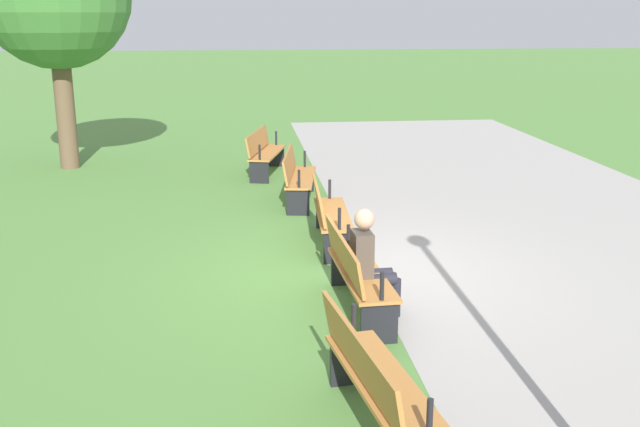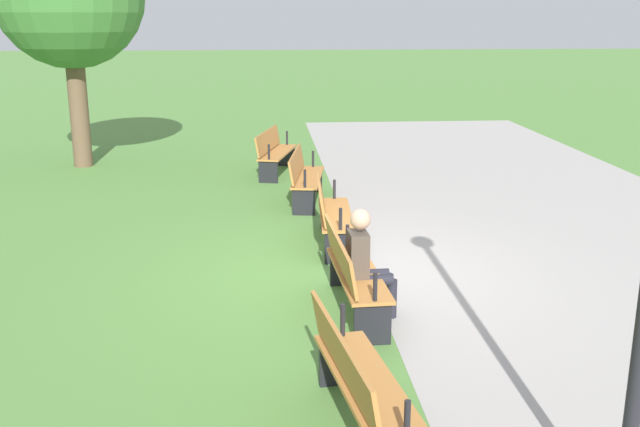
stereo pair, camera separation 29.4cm
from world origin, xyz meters
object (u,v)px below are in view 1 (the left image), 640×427
(bench_1, at_px, (297,176))
(person_seated, at_px, (371,259))
(bench_2, at_px, (328,212))
(bench_3, at_px, (355,271))
(bench_0, at_px, (264,151))
(bench_4, at_px, (375,380))

(bench_1, distance_m, person_seated, 5.02)
(bench_1, height_order, bench_2, same)
(bench_3, bearing_deg, bench_0, -177.22)
(bench_0, bearing_deg, bench_4, 16.83)
(bench_0, height_order, bench_1, same)
(bench_0, bearing_deg, bench_1, 25.20)
(bench_0, relative_size, bench_2, 1.02)
(bench_0, relative_size, bench_3, 1.02)
(bench_0, bearing_deg, bench_3, 19.62)
(bench_0, height_order, bench_3, same)
(bench_3, bearing_deg, person_seated, 54.04)
(bench_2, bearing_deg, bench_3, 2.81)
(bench_1, xyz_separation_m, bench_3, (4.90, 0.24, 0.00))
(bench_2, xyz_separation_m, person_seated, (2.55, 0.15, 0.16))
(person_seated, bearing_deg, bench_2, -179.49)
(bench_3, relative_size, person_seated, 1.51)
(bench_1, xyz_separation_m, bench_4, (7.35, 0.00, 0.00))
(bench_0, relative_size, bench_1, 1.01)
(bench_1, height_order, bench_4, same)
(bench_4, relative_size, person_seated, 1.53)
(bench_2, bearing_deg, bench_1, -171.61)
(bench_2, bearing_deg, person_seated, 6.13)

